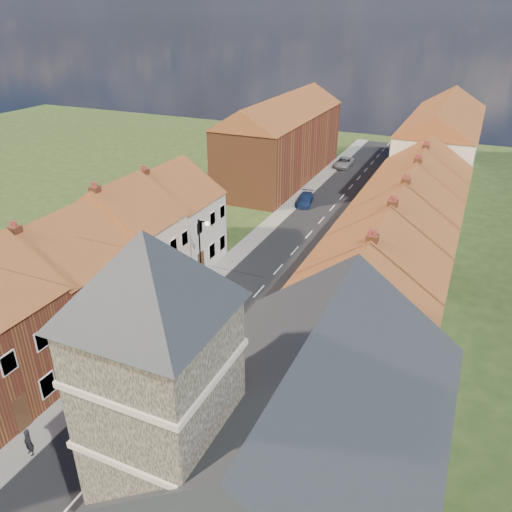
{
  "coord_description": "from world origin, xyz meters",
  "views": [
    {
      "loc": [
        13.57,
        -8.63,
        19.63
      ],
      "look_at": [
        0.15,
        21.12,
        3.5
      ],
      "focal_mm": 35.0,
      "sensor_mm": 36.0,
      "label": 1
    }
  ],
  "objects_px": {
    "car_distant": "(344,162)",
    "lamppost": "(201,252)",
    "church": "(287,448)",
    "pedestrian_left": "(28,443)",
    "car_far": "(305,199)",
    "car_mid": "(190,305)"
  },
  "relations": [
    {
      "from": "car_mid",
      "to": "car_far",
      "type": "height_order",
      "value": "car_mid"
    },
    {
      "from": "pedestrian_left",
      "to": "lamppost",
      "type": "bearing_deg",
      "value": 101.0
    },
    {
      "from": "church",
      "to": "car_mid",
      "type": "relative_size",
      "value": 3.36
    },
    {
      "from": "car_far",
      "to": "pedestrian_left",
      "type": "relative_size",
      "value": 2.66
    },
    {
      "from": "car_far",
      "to": "car_distant",
      "type": "relative_size",
      "value": 0.88
    },
    {
      "from": "car_far",
      "to": "pedestrian_left",
      "type": "xyz_separation_m",
      "value": [
        -0.5,
        -38.97,
        0.29
      ]
    },
    {
      "from": "car_mid",
      "to": "pedestrian_left",
      "type": "relative_size",
      "value": 3.02
    },
    {
      "from": "car_far",
      "to": "car_distant",
      "type": "xyz_separation_m",
      "value": [
        0.0,
        16.34,
        0.05
      ]
    },
    {
      "from": "car_distant",
      "to": "pedestrian_left",
      "type": "height_order",
      "value": "pedestrian_left"
    },
    {
      "from": "church",
      "to": "pedestrian_left",
      "type": "relative_size",
      "value": 10.14
    },
    {
      "from": "church",
      "to": "car_mid",
      "type": "height_order",
      "value": "church"
    },
    {
      "from": "church",
      "to": "pedestrian_left",
      "type": "xyz_separation_m",
      "value": [
        -13.06,
        -0.44,
        -5.01
      ]
    },
    {
      "from": "lamppost",
      "to": "car_far",
      "type": "xyz_separation_m",
      "value": [
        0.61,
        21.85,
        -2.96
      ]
    },
    {
      "from": "car_mid",
      "to": "pedestrian_left",
      "type": "xyz_separation_m",
      "value": [
        -0.5,
        -14.14,
        0.12
      ]
    },
    {
      "from": "car_distant",
      "to": "lamppost",
      "type": "bearing_deg",
      "value": -90.08
    },
    {
      "from": "lamppost",
      "to": "pedestrian_left",
      "type": "bearing_deg",
      "value": -89.63
    },
    {
      "from": "car_far",
      "to": "lamppost",
      "type": "bearing_deg",
      "value": -100.96
    },
    {
      "from": "pedestrian_left",
      "to": "car_distant",
      "type": "bearing_deg",
      "value": 100.1
    },
    {
      "from": "church",
      "to": "pedestrian_left",
      "type": "height_order",
      "value": "church"
    },
    {
      "from": "lamppost",
      "to": "car_distant",
      "type": "distance_m",
      "value": 38.31
    },
    {
      "from": "car_distant",
      "to": "pedestrian_left",
      "type": "relative_size",
      "value": 3.02
    },
    {
      "from": "church",
      "to": "lamppost",
      "type": "xyz_separation_m",
      "value": [
        -13.17,
        16.68,
        -2.34
      ]
    }
  ]
}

